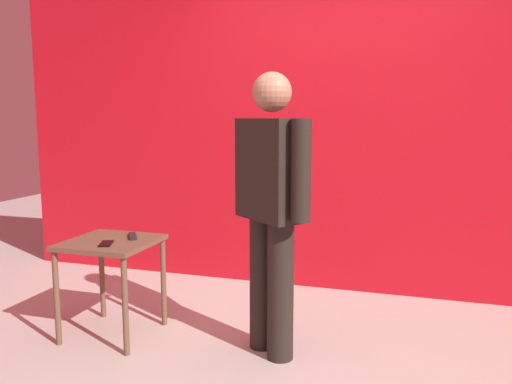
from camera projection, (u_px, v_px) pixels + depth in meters
name	position (u px, v px, depth m)	size (l,w,h in m)	color
ground_plane	(280.00, 381.00, 2.78)	(12.00, 12.00, 0.00)	#B7B2A8
back_wall_red	(335.00, 120.00, 4.15)	(5.65, 0.12, 2.75)	red
standing_person	(272.00, 200.00, 3.00)	(0.57, 0.49, 1.65)	black
side_table	(111.00, 255.00, 3.31)	(0.54, 0.54, 0.63)	brown
cell_phone	(106.00, 244.00, 3.19)	(0.07, 0.14, 0.01)	black
tv_remote	(133.00, 236.00, 3.37)	(0.04, 0.17, 0.02)	black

